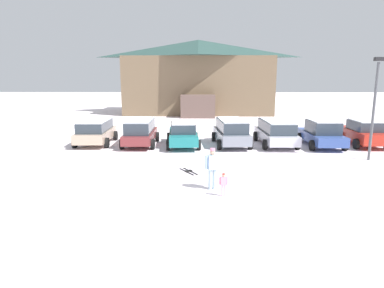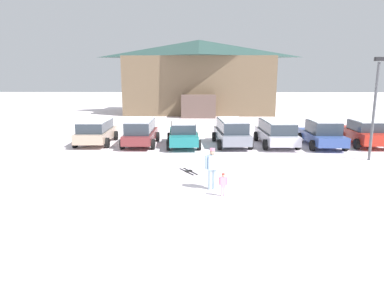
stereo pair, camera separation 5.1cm
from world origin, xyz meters
The scene contains 13 objects.
ground centered at (0.00, 0.00, 0.00)m, with size 160.00×160.00×0.00m, color white.
ski_lodge centered at (-0.55, 31.12, 4.30)m, with size 17.38×10.87×8.51m.
parked_beige_suv centered at (-7.32, 11.61, 0.86)m, with size 2.31×4.26×1.58m.
parked_maroon_van centered at (-4.31, 11.25, 0.90)m, with size 2.13×4.20×1.67m.
parked_teal_hatchback centered at (-1.56, 11.04, 0.79)m, with size 2.30×4.41×1.56m.
parked_grey_wagon centered at (1.55, 11.30, 0.91)m, with size 2.39×4.52×1.69m.
parked_silver_wagon centered at (4.43, 11.42, 0.88)m, with size 2.32×4.79×1.63m.
parked_blue_hatchback centered at (7.24, 11.04, 0.85)m, with size 2.19×4.32×1.69m.
parked_red_sedan centered at (10.07, 11.47, 0.83)m, with size 2.12×4.12×1.65m.
skier_child_in_pink_snowsuit centered at (0.35, 1.78, 0.50)m, with size 0.33×0.13×0.89m.
skier_adult_in_blue_parka centered at (-0.03, 2.59, 0.94)m, with size 0.59×0.36×1.67m.
pair_of_skis centered at (-1.04, 5.07, 0.02)m, with size 0.93×1.28×0.08m.
lamp_post centered at (8.54, 7.49, 3.02)m, with size 0.44×0.24×5.36m.
Camera 2 is at (-0.58, -10.43, 4.47)m, focal length 32.00 mm.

